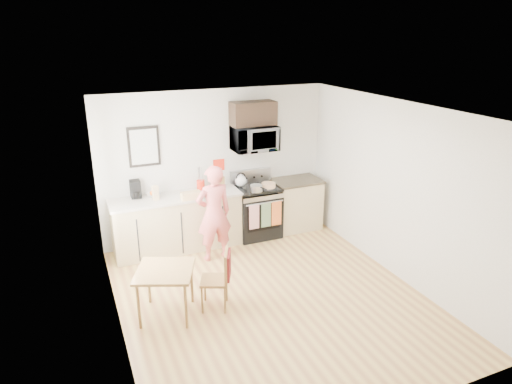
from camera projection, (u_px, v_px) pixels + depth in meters
name	position (u px, v px, depth m)	size (l,w,h in m)	color
floor	(271.00, 297.00, 6.33)	(4.60, 4.60, 0.00)	#9C693C
back_wall	(216.00, 165.00, 7.89)	(4.00, 0.04, 2.60)	beige
front_wall	(385.00, 303.00, 3.91)	(4.00, 0.04, 2.60)	beige
left_wall	(112.00, 237.00, 5.16)	(0.04, 4.60, 2.60)	beige
right_wall	(396.00, 191.00, 6.64)	(0.04, 4.60, 2.60)	beige
ceiling	(273.00, 110.00, 5.46)	(4.00, 4.60, 0.04)	white
window	(105.00, 193.00, 5.78)	(0.06, 1.40, 1.50)	white
cabinet_left	(177.00, 224.00, 7.62)	(2.10, 0.60, 0.90)	#D0BD85
countertop_left	(176.00, 197.00, 7.46)	(2.14, 0.64, 0.04)	beige
cabinet_right	(296.00, 205.00, 8.45)	(0.84, 0.60, 0.90)	#D0BD85
countertop_right	(296.00, 181.00, 8.29)	(0.88, 0.64, 0.04)	black
range	(257.00, 212.00, 8.13)	(0.76, 0.70, 1.16)	black
microwave	(254.00, 138.00, 7.78)	(0.76, 0.51, 0.42)	#A7A7AB
upper_cabinet	(253.00, 113.00, 7.68)	(0.76, 0.35, 0.40)	black
wall_art	(144.00, 147.00, 7.28)	(0.50, 0.04, 0.65)	black
wall_trivet	(219.00, 165.00, 7.90)	(0.20, 0.02, 0.20)	red
person	(214.00, 213.00, 7.16)	(0.57, 0.38, 1.57)	#D3403A
dining_table	(165.00, 275.00, 5.76)	(0.79, 0.79, 0.66)	brown
chair	(223.00, 271.00, 5.94)	(0.49, 0.46, 0.83)	brown
knife_block	(221.00, 182.00, 7.78)	(0.10, 0.14, 0.22)	brown
utensil_crock	(201.00, 181.00, 7.70)	(0.13, 0.13, 0.40)	red
fruit_bowl	(154.00, 194.00, 7.43)	(0.23, 0.23, 0.11)	white
milk_carton	(155.00, 193.00, 7.26)	(0.09, 0.09, 0.23)	#D1B97D
coffee_maker	(136.00, 190.00, 7.36)	(0.17, 0.24, 0.29)	black
bread_bag	(191.00, 195.00, 7.32)	(0.32, 0.15, 0.12)	tan
cake	(268.00, 186.00, 7.86)	(0.29, 0.29, 0.10)	black
kettle	(241.00, 180.00, 7.94)	(0.20, 0.20, 0.25)	white
pot	(256.00, 188.00, 7.72)	(0.21, 0.35, 0.11)	#A7A7AB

